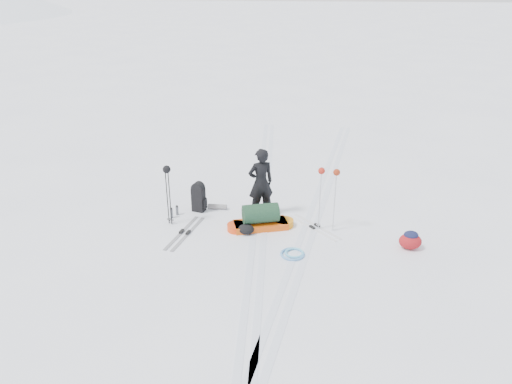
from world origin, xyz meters
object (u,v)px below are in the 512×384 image
expedition_rucksack (201,198)px  ski_poles_black (167,177)px  skier (261,183)px  pulk_sled (261,219)px

expedition_rucksack → ski_poles_black: ski_poles_black is taller
skier → ski_poles_black: (-2.11, -0.73, 0.35)m
expedition_rucksack → pulk_sled: bearing=-10.6°
expedition_rucksack → ski_poles_black: bearing=-111.0°
skier → pulk_sled: (0.08, -0.68, -0.64)m
skier → expedition_rucksack: skier is taller
skier → pulk_sled: bearing=69.8°
pulk_sled → ski_poles_black: 2.40m
skier → expedition_rucksack: (-1.53, 0.08, -0.51)m
skier → pulk_sled: skier is taller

